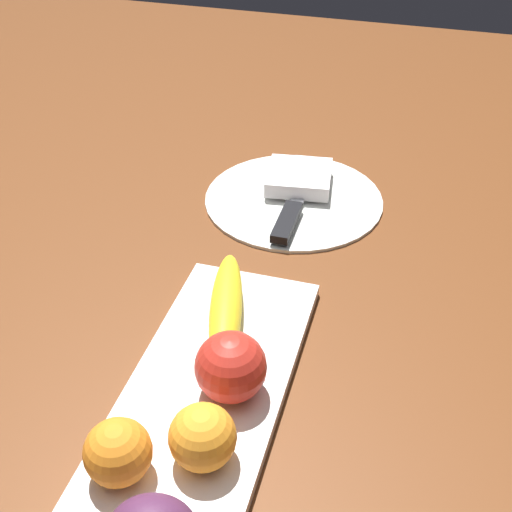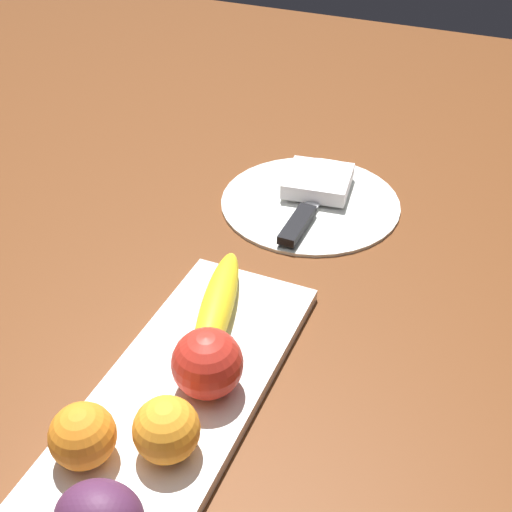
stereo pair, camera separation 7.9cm
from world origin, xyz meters
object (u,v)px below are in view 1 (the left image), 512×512
fruit_tray (201,403)px  knife (289,216)px  orange_near_apple (207,438)px  folded_napkin (299,177)px  orange_near_banana (118,452)px  apple (232,367)px  dinner_plate (294,198)px  banana (226,309)px

fruit_tray → knife: bearing=-1.5°
orange_near_apple → folded_napkin: (0.50, 0.03, -0.02)m
orange_near_banana → folded_napkin: (0.53, -0.04, -0.02)m
apple → dinner_plate: apple is taller
orange_near_apple → knife: (0.40, 0.02, -0.03)m
banana → dinner_plate: (0.29, -0.01, -0.03)m
dinner_plate → folded_napkin: 0.04m
orange_near_apple → apple: bearing=2.0°
fruit_tray → orange_near_apple: size_ratio=6.65×
folded_napkin → knife: 0.10m
orange_near_apple → dinner_plate: orange_near_apple is taller
orange_near_banana → knife: orange_near_banana is taller
dinner_plate → folded_napkin: bearing=0.0°
orange_near_apple → folded_napkin: size_ratio=0.66×
dinner_plate → orange_near_apple: bearing=-176.1°
fruit_tray → dinner_plate: 0.40m
fruit_tray → banana: banana is taller
orange_near_apple → knife: orange_near_apple is taller
banana → folded_napkin: banana is taller
apple → dinner_plate: bearing=4.3°
fruit_tray → dinner_plate: fruit_tray is taller
apple → orange_near_apple: apple is taller
fruit_tray → knife: 0.34m
orange_near_apple → folded_napkin: 0.50m
banana → fruit_tray: bearing=170.2°
fruit_tray → folded_napkin: size_ratio=4.38×
orange_near_banana → dinner_plate: orange_near_banana is taller
folded_napkin → knife: bearing=-174.9°
dinner_plate → orange_near_banana: bearing=175.7°
fruit_tray → orange_near_apple: 0.08m
banana → knife: size_ratio=1.06×
orange_near_apple → orange_near_banana: size_ratio=1.02×
folded_napkin → knife: folded_napkin is taller
banana → knife: (0.22, -0.02, -0.02)m
banana → folded_napkin: (0.32, -0.01, -0.01)m
folded_napkin → banana: bearing=178.2°
orange_near_banana → folded_napkin: 0.53m
apple → dinner_plate: size_ratio=0.27×
fruit_tray → orange_near_apple: orange_near_apple is taller
orange_near_apple → dinner_plate: (0.47, 0.03, -0.04)m
banana → orange_near_apple: orange_near_apple is taller
banana → knife: bearing=-19.6°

